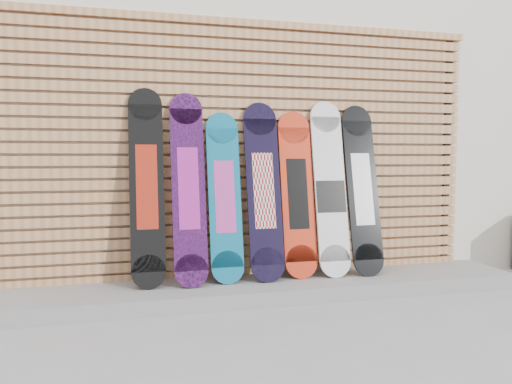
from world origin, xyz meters
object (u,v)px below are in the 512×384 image
snowboard_1 (188,188)px  snowboard_5 (330,189)px  snowboard_2 (225,197)px  snowboard_3 (264,191)px  snowboard_6 (362,189)px  snowboard_0 (147,187)px  snowboard_4 (297,194)px

snowboard_1 → snowboard_5: bearing=0.6°
snowboard_2 → snowboard_3: 0.33m
snowboard_6 → snowboard_3: bearing=179.5°
snowboard_0 → snowboard_3: bearing=-0.8°
snowboard_2 → snowboard_4: (0.63, 0.01, 0.01)m
snowboard_4 → snowboard_6: bearing=-3.0°
snowboard_1 → snowboard_6: (1.52, 0.00, -0.03)m
snowboard_2 → snowboard_5: snowboard_5 is taller
snowboard_5 → snowboard_6: snowboard_5 is taller
snowboard_0 → snowboard_5: (1.55, -0.01, -0.04)m
snowboard_0 → snowboard_6: (1.84, -0.02, -0.05)m
snowboard_6 → snowboard_0: bearing=179.3°
snowboard_0 → snowboard_3: size_ratio=1.06×
snowboard_3 → snowboard_4: 0.31m
snowboard_4 → snowboard_5: snowboard_5 is taller
snowboard_2 → snowboard_3: (0.33, -0.02, 0.05)m
snowboard_6 → snowboard_1: bearing=-180.0°
snowboard_1 → snowboard_6: snowboard_1 is taller
snowboard_1 → snowboard_4: bearing=2.0°
snowboard_2 → snowboard_4: size_ratio=0.98×
snowboard_1 → snowboard_6: bearing=0.0°
snowboard_5 → snowboard_6: 0.30m
snowboard_3 → snowboard_5: (0.60, 0.00, 0.00)m
snowboard_2 → snowboard_3: size_ratio=0.94×
snowboard_3 → snowboard_6: snowboard_3 is taller
snowboard_5 → snowboard_6: bearing=-2.1°
snowboard_3 → snowboard_6: 0.89m
snowboard_0 → snowboard_1: snowboard_0 is taller
snowboard_4 → snowboard_2: bearing=-179.2°
snowboard_1 → snowboard_3: size_ratio=1.04×
snowboard_0 → snowboard_2: bearing=0.2°
snowboard_6 → snowboard_5: bearing=177.9°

